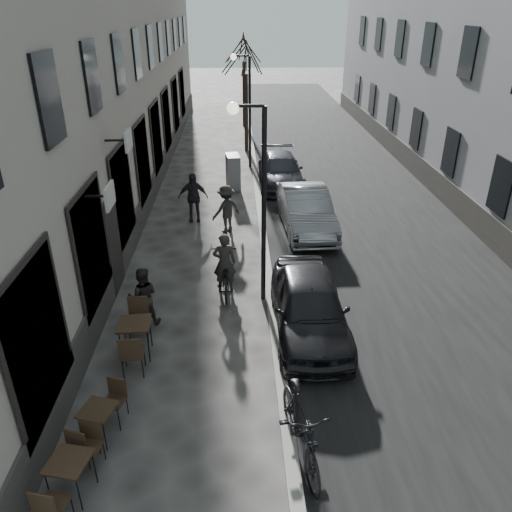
{
  "coord_description": "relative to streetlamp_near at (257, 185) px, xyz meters",
  "views": [
    {
      "loc": [
        -0.64,
        -5.32,
        7.01
      ],
      "look_at": [
        -0.23,
        4.97,
        1.8
      ],
      "focal_mm": 35.0,
      "sensor_mm": 36.0,
      "label": 1
    }
  ],
  "objects": [
    {
      "name": "tree_far",
      "position": [
        0.07,
        21.0,
        1.5
      ],
      "size": [
        2.4,
        2.4,
        5.7
      ],
      "color": "black",
      "rests_on": "ground"
    },
    {
      "name": "road",
      "position": [
        4.02,
        10.0,
        -3.16
      ],
      "size": [
        7.3,
        60.0,
        0.0
      ],
      "primitive_type": "cube",
      "color": "black",
      "rests_on": "ground"
    },
    {
      "name": "pedestrian_far",
      "position": [
        -2.04,
        5.45,
        -2.27
      ],
      "size": [
        1.07,
        0.5,
        1.78
      ],
      "primitive_type": "imported",
      "rotation": [
        0.0,
        0.0,
        0.06
      ],
      "color": "black",
      "rests_on": "ground"
    },
    {
      "name": "pedestrian_mid",
      "position": [
        -0.85,
        4.44,
        -2.33
      ],
      "size": [
        1.23,
        1.12,
        1.65
      ],
      "primitive_type": "imported",
      "rotation": [
        0.0,
        0.0,
        3.76
      ],
      "color": "black",
      "rests_on": "ground"
    },
    {
      "name": "utility_cabinet",
      "position": [
        -0.63,
        9.0,
        -2.44
      ],
      "size": [
        0.64,
        1.01,
        1.43
      ],
      "primitive_type": "cube",
      "rotation": [
        0.0,
        0.0,
        0.13
      ],
      "color": "slate",
      "rests_on": "ground"
    },
    {
      "name": "moped",
      "position": [
        0.52,
        -5.2,
        -2.49
      ],
      "size": [
        0.97,
        2.29,
        1.34
      ],
      "primitive_type": "imported",
      "rotation": [
        0.0,
        0.0,
        0.16
      ],
      "color": "black",
      "rests_on": "ground"
    },
    {
      "name": "car_mid",
      "position": [
        1.87,
        4.52,
        -2.44
      ],
      "size": [
        1.74,
        4.42,
        1.43
      ],
      "primitive_type": "imported",
      "rotation": [
        0.0,
        0.0,
        0.05
      ],
      "color": "gray",
      "rests_on": "ground"
    },
    {
      "name": "pedestrian_near",
      "position": [
        -2.77,
        -1.0,
        -2.41
      ],
      "size": [
        0.79,
        0.65,
        1.5
      ],
      "primitive_type": "imported",
      "rotation": [
        0.0,
        0.0,
        3.25
      ],
      "color": "black",
      "rests_on": "ground"
    },
    {
      "name": "car_far",
      "position": [
        1.41,
        9.37,
        -2.53
      ],
      "size": [
        1.84,
        4.39,
        1.27
      ],
      "primitive_type": "imported",
      "rotation": [
        0.0,
        0.0,
        0.02
      ],
      "color": "#313239",
      "rests_on": "ground"
    },
    {
      "name": "ground",
      "position": [
        0.17,
        -6.0,
        -3.16
      ],
      "size": [
        120.0,
        120.0,
        0.0
      ],
      "primitive_type": "plane",
      "color": "#322F2D",
      "rests_on": "ground"
    },
    {
      "name": "bistro_set_a",
      "position": [
        -3.14,
        -5.79,
        -2.71
      ],
      "size": [
        0.73,
        1.53,
        0.88
      ],
      "rotation": [
        0.0,
        0.0,
        -0.22
      ],
      "color": "black",
      "rests_on": "ground"
    },
    {
      "name": "tree_near",
      "position": [
        0.07,
        15.0,
        1.5
      ],
      "size": [
        2.4,
        2.4,
        5.7
      ],
      "color": "black",
      "rests_on": "ground"
    },
    {
      "name": "streetlamp_near",
      "position": [
        0.0,
        0.0,
        0.0
      ],
      "size": [
        0.9,
        0.28,
        5.09
      ],
      "color": "black",
      "rests_on": "ground"
    },
    {
      "name": "bistro_set_c",
      "position": [
        -2.75,
        -2.25,
        -2.64
      ],
      "size": [
        0.74,
        1.73,
        1.01
      ],
      "rotation": [
        0.0,
        0.0,
        0.07
      ],
      "color": "black",
      "rests_on": "ground"
    },
    {
      "name": "cyclist_rider",
      "position": [
        -0.84,
        0.48,
        -2.31
      ],
      "size": [
        0.63,
        0.43,
        1.7
      ],
      "primitive_type": "imported",
      "rotation": [
        0.0,
        0.0,
        3.18
      ],
      "color": "#272522",
      "rests_on": "ground"
    },
    {
      "name": "car_near",
      "position": [
        1.17,
        -1.5,
        -2.45
      ],
      "size": [
        1.69,
        4.17,
        1.42
      ],
      "primitive_type": "imported",
      "rotation": [
        0.0,
        0.0,
        -0.0
      ],
      "color": "black",
      "rests_on": "ground"
    },
    {
      "name": "streetlamp_far",
      "position": [
        0.0,
        12.0,
        0.0
      ],
      "size": [
        0.9,
        0.28,
        5.09
      ],
      "color": "black",
      "rests_on": "ground"
    },
    {
      "name": "bistro_set_b",
      "position": [
        -2.98,
        -4.65,
        -2.74
      ],
      "size": [
        0.78,
        1.43,
        0.82
      ],
      "rotation": [
        0.0,
        0.0,
        -0.31
      ],
      "color": "black",
      "rests_on": "ground"
    },
    {
      "name": "kerb",
      "position": [
        0.37,
        10.0,
        -3.1
      ],
      "size": [
        0.25,
        60.0,
        0.12
      ],
      "primitive_type": "cube",
      "color": "gray",
      "rests_on": "ground"
    },
    {
      "name": "bicycle",
      "position": [
        -0.84,
        0.48,
        -2.64
      ],
      "size": [
        0.76,
        2.0,
        1.04
      ],
      "primitive_type": "imported",
      "rotation": [
        0.0,
        0.0,
        3.18
      ],
      "color": "black",
      "rests_on": "ground"
    }
  ]
}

